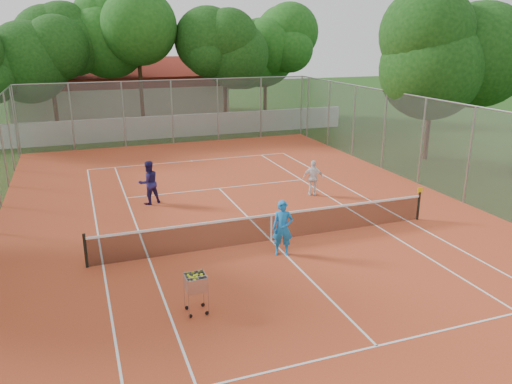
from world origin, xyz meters
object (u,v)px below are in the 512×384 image
object	(u,v)px
tennis_net	(271,227)
clubhouse	(121,91)
player_near	(283,228)
player_far_left	(149,182)
ball_hopper	(196,292)
player_far_right	(313,178)

from	to	relation	value
tennis_net	clubhouse	xyz separation A→B (m)	(-2.00, 29.00, 1.69)
player_near	player_far_left	world-z (taller)	player_far_left
clubhouse	ball_hopper	distance (m)	32.70
clubhouse	tennis_net	bearing A→B (deg)	-86.05
player_far_right	ball_hopper	size ratio (longest dim) A/B	1.38
player_far_right	ball_hopper	world-z (taller)	player_far_right
tennis_net	clubhouse	size ratio (longest dim) A/B	0.72
clubhouse	player_far_left	size ratio (longest dim) A/B	9.09
player_near	ball_hopper	size ratio (longest dim) A/B	1.58
clubhouse	player_far_left	world-z (taller)	clubhouse
player_far_left	player_far_right	size ratio (longest dim) A/B	1.17
player_far_right	ball_hopper	xyz separation A→B (m)	(-7.01, -7.68, -0.21)
clubhouse	player_far_right	xyz separation A→B (m)	(5.56, -24.94, -1.41)
clubhouse	player_near	xyz separation A→B (m)	(1.93, -30.14, -1.29)
tennis_net	clubhouse	distance (m)	29.12
player_far_right	player_far_left	bearing A→B (deg)	13.57
player_far_left	player_far_right	bearing A→B (deg)	152.25
ball_hopper	player_near	bearing A→B (deg)	30.69
player_near	player_far_right	bearing A→B (deg)	78.22
tennis_net	player_near	size ratio (longest dim) A/B	6.69
player_near	player_far_right	xyz separation A→B (m)	(3.63, 5.20, -0.11)
tennis_net	ball_hopper	world-z (taller)	ball_hopper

